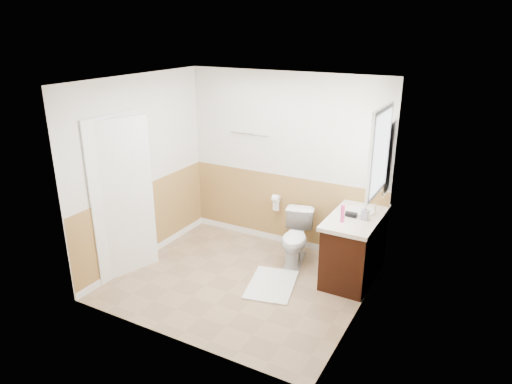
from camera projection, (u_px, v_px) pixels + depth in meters
The scene contains 32 objects.
floor at pixel (240, 281), 5.85m from camera, with size 3.00×3.00×0.00m, color #8C7051.
ceiling at pixel (237, 81), 4.99m from camera, with size 3.00×3.00×0.00m, color white.
wall_back at pixel (285, 162), 6.50m from camera, with size 3.00×3.00×0.00m, color silver.
wall_front at pixel (169, 230), 4.35m from camera, with size 3.00×3.00×0.00m, color silver.
wall_left at pixel (141, 171), 6.10m from camera, with size 3.00×3.00×0.00m, color silver.
wall_right at pixel (363, 212), 4.75m from camera, with size 3.00×3.00×0.00m, color silver.
wainscot_back at pixel (284, 211), 6.74m from camera, with size 3.00×3.00×0.00m, color #A47A41.
wainscot_front at pixel (174, 297), 4.62m from camera, with size 3.00×3.00×0.00m, color #A47A41.
wainscot_left at pixel (146, 223), 6.35m from camera, with size 2.60×2.60×0.00m, color #A47A41.
wainscot_right at pixel (357, 276), 5.01m from camera, with size 2.60×2.60×0.00m, color #A47A41.
toilet at pixel (296, 238), 6.25m from camera, with size 0.39×0.68×0.70m, color white.
bath_mat at pixel (272, 284), 5.77m from camera, with size 0.55×0.80×0.02m, color white.
vanity_cabinet at pixel (354, 248), 5.85m from camera, with size 0.55×1.10×0.80m, color black.
vanity_knob_left at pixel (330, 235), 5.85m from camera, with size 0.03×0.03×0.03m, color white.
vanity_knob_right at pixel (335, 230), 6.02m from camera, with size 0.03×0.03×0.03m, color silver.
countertop at pixel (356, 217), 5.71m from camera, with size 0.60×1.15×0.05m, color silver.
sink_basin at pixel (361, 211), 5.82m from camera, with size 0.36×0.36×0.02m, color white.
faucet at pixel (375, 209), 5.72m from camera, with size 0.02×0.02×0.14m, color silver.
lotion_bottle at pixel (343, 213), 5.48m from camera, with size 0.05×0.05×0.22m, color #D4377D.
soap_dispenser at pixel (365, 213), 5.55m from camera, with size 0.08×0.08×0.18m, color #9196A3.
hair_dryer_body at pixel (351, 214), 5.64m from camera, with size 0.07×0.07×0.14m, color black.
hair_dryer_handle at pixel (349, 216), 5.66m from camera, with size 0.03×0.03×0.07m, color black.
mirror_panel at pixel (389, 158), 5.57m from camera, with size 0.02×0.35×0.90m, color silver.
window_frame at pixel (380, 152), 5.08m from camera, with size 0.04×0.80×1.00m, color white.
window_glass at pixel (381, 152), 5.07m from camera, with size 0.01×0.70×0.90m, color white.
door at pixel (124, 199), 5.76m from camera, with size 0.05×0.80×2.04m, color white.
door_frame at pixel (120, 197), 5.79m from camera, with size 0.02×0.92×2.10m, color white.
door_knob at pixel (146, 197), 6.03m from camera, with size 0.06×0.06×0.06m, color silver.
towel_bar at pixel (249, 134), 6.58m from camera, with size 0.02×0.02×0.62m, color silver.
tp_holder_bar at pixel (276, 199), 6.67m from camera, with size 0.02×0.02×0.14m, color silver.
tp_roll at pixel (276, 199), 6.67m from camera, with size 0.11×0.11×0.10m, color white.
tp_sheet at pixel (276, 206), 6.71m from camera, with size 0.10×0.01×0.16m, color white.
Camera 1 is at (2.62, -4.39, 3.08)m, focal length 32.31 mm.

